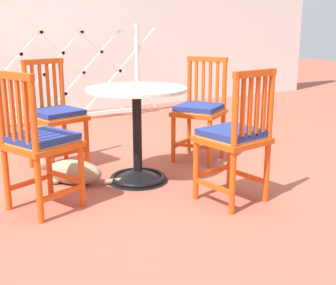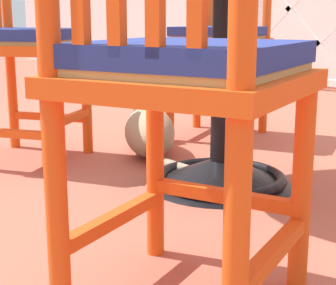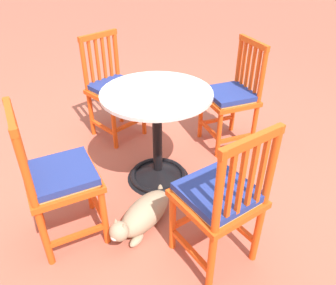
% 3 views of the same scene
% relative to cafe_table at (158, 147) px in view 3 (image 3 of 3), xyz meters
% --- Properties ---
extents(ground_plane, '(24.00, 24.00, 0.00)m').
position_rel_cafe_table_xyz_m(ground_plane, '(-0.03, -0.14, -0.28)').
color(ground_plane, '#AD5642').
extents(cafe_table, '(0.76, 0.76, 0.73)m').
position_rel_cafe_table_xyz_m(cafe_table, '(0.00, 0.00, 0.00)').
color(cafe_table, black).
rests_on(cafe_table, ground_plane).
extents(orange_chair_near_fence, '(0.46, 0.46, 0.91)m').
position_rel_cafe_table_xyz_m(orange_chair_near_fence, '(0.37, -0.71, 0.16)').
color(orange_chair_near_fence, '#E04C14').
rests_on(orange_chair_near_fence, ground_plane).
extents(orange_chair_facing_out, '(0.55, 0.55, 0.91)m').
position_rel_cafe_table_xyz_m(orange_chair_facing_out, '(0.75, 0.25, 0.16)').
color(orange_chair_facing_out, '#E04C14').
rests_on(orange_chair_facing_out, ground_plane).
extents(orange_chair_at_corner, '(0.49, 0.49, 0.91)m').
position_rel_cafe_table_xyz_m(orange_chair_at_corner, '(-0.43, 0.66, 0.16)').
color(orange_chair_at_corner, '#E04C14').
rests_on(orange_chair_at_corner, ground_plane).
extents(orange_chair_tucked_in, '(0.52, 0.52, 0.91)m').
position_rel_cafe_table_xyz_m(orange_chair_tucked_in, '(-0.79, -0.18, 0.16)').
color(orange_chair_tucked_in, '#E04C14').
rests_on(orange_chair_tucked_in, ground_plane).
extents(tabby_cat, '(0.63, 0.47, 0.23)m').
position_rel_cafe_table_xyz_m(tabby_cat, '(-0.48, 0.20, -0.19)').
color(tabby_cat, '#9E896B').
rests_on(tabby_cat, ground_plane).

